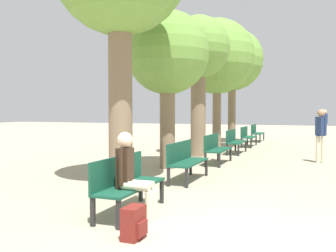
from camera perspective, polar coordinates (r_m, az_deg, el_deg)
name	(u,v)px	position (r m, az deg, el deg)	size (l,w,h in m)	color
ground_plane	(239,243)	(4.99, 10.72, -17.16)	(80.00, 80.00, 0.00)	tan
bench_row_0	(125,180)	(6.16, -6.51, -8.25)	(0.51, 1.69, 0.92)	#144733
bench_row_1	(185,158)	(8.92, 2.58, -4.94)	(0.51, 1.69, 0.92)	#144733
bench_row_2	(216,147)	(11.82, 7.25, -3.17)	(0.51, 1.69, 0.92)	#144733
bench_row_3	(234,140)	(14.77, 10.07, -2.09)	(0.51, 1.69, 0.92)	#144733
bench_row_4	(247,135)	(17.75, 11.94, -1.37)	(0.51, 1.69, 0.92)	#144733
bench_row_5	(256,132)	(20.74, 13.27, -0.85)	(0.51, 1.69, 0.92)	#144733
tree_row_1	(167,55)	(10.89, -0.09, 10.76)	(2.40, 2.40, 4.53)	#7A664C
tree_row_2	(198,52)	(13.89, 4.65, 11.17)	(2.29, 2.29, 5.12)	#7A664C
tree_row_3	(217,57)	(16.66, 7.49, 10.38)	(3.26, 3.26, 5.66)	#7A664C
tree_row_4	(232,60)	(19.87, 9.75, 9.84)	(3.19, 3.19, 5.90)	#7A664C
person_seated	(132,173)	(5.79, -5.51, -7.14)	(0.63, 0.36, 1.34)	beige
backpack	(134,223)	(5.01, -5.20, -14.50)	(0.25, 0.36, 0.43)	maroon
pedestrian_near	(324,122)	(24.16, 22.73, 0.56)	(0.35, 0.27, 1.73)	beige
pedestrian_mid	(321,132)	(12.80, 22.25, -0.88)	(0.35, 0.31, 1.71)	beige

